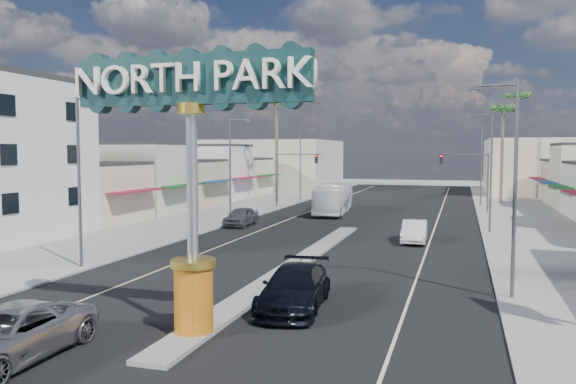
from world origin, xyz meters
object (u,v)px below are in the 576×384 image
Objects in this scene: suv_right at (295,288)px; traffic_signal_right at (469,171)px; streetlight_r_mid at (489,166)px; suv_left at (7,335)px; streetlight_l_near at (82,173)px; traffic_signal_left at (293,169)px; streetlight_l_far at (302,161)px; streetlight_l_mid at (232,164)px; streetlight_r_far at (480,161)px; city_bus at (334,198)px; car_parked_right at (414,231)px; palm_left_far at (277,107)px; palm_right_mid at (503,114)px; streetlight_r_near at (511,179)px; gateway_sign at (192,159)px; car_parked_left at (241,216)px; palm_right_far at (517,102)px.

traffic_signal_right is at bearing 74.68° from suv_right.
streetlight_r_mid reaches higher than suv_left.
traffic_signal_left is at bearing 87.90° from streetlight_l_near.
streetlight_l_far reaches higher than traffic_signal_right.
traffic_signal_right is 1.04× the size of suv_left.
streetlight_l_far is (0.00, 22.00, 0.00)m from streetlight_l_mid.
streetlight_r_far is 18.91m from city_bus.
car_parked_right is (-4.93, -27.94, -4.32)m from streetlight_r_far.
palm_right_mid is (26.00, 6.00, -0.90)m from palm_left_far.
streetlight_l_mid reaches higher than car_parked_right.
streetlight_r_near is at bearing -90.00° from streetlight_r_far.
gateway_sign is 1.59× the size of suv_left.
palm_left_far is 53.55m from suv_left.
traffic_signal_left reaches higher than car_parked_left.
suv_right reaches higher than car_parked_right.
gateway_sign is 6.98m from suv_right.
city_bus is (-9.16, 15.85, 0.77)m from car_parked_right.
palm_right_far reaches higher than palm_left_far.
palm_right_mid is at bearing 12.99° from palm_left_far.
streetlight_r_near is 0.69× the size of palm_left_far.
suv_left is (6.24, -53.72, -4.27)m from streetlight_l_far.
palm_right_mid reaches higher than car_parked_right.
palm_left_far is at bearing 122.43° from traffic_signal_left.
suv_right is (11.48, -37.84, -3.45)m from traffic_signal_left.
streetlight_l_far is 1.58× the size of suv_right.
streetlight_r_mid is at bearing 64.92° from suv_left.
suv_left is (4.99, -45.72, -3.48)m from traffic_signal_left.
city_bus is at bearing 118.44° from car_parked_right.
traffic_signal_left is at bearing -157.80° from streetlight_r_far.
streetlight_l_far is at bearing 116.42° from streetlight_r_near.
streetlight_l_mid is 1.58× the size of suv_right.
streetlight_l_near is 19.02m from car_parked_left.
city_bus is (-14.10, 29.91, -3.55)m from streetlight_r_near.
car_parked_left is (-18.18, -15.52, -3.49)m from traffic_signal_right.
palm_left_far reaches higher than gateway_sign.
car_parked_left is 15.16m from car_parked_right.
streetlight_l_far is at bearing 90.00° from streetlight_l_near.
city_bus reaches higher than car_parked_right.
streetlight_r_near is at bearing -72.25° from car_parked_right.
palm_right_far is (15.00, 60.02, 6.46)m from gateway_sign.
gateway_sign is at bearing -101.78° from streetlight_r_far.
streetlight_l_near and streetlight_r_far have the same top height.
streetlight_r_mid is 17.59m from city_bus.
city_bus is (6.77, 9.91, -3.55)m from streetlight_l_mid.
streetlight_l_near is 1.00× the size of streetlight_l_mid.
streetlight_r_mid reaches higher than car_parked_right.
traffic_signal_right reaches higher than suv_right.
streetlight_l_far is at bearing 133.48° from streetlight_r_mid.
streetlight_l_far is 30.32m from streetlight_r_mid.
streetlight_r_far is 1.58× the size of suv_right.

